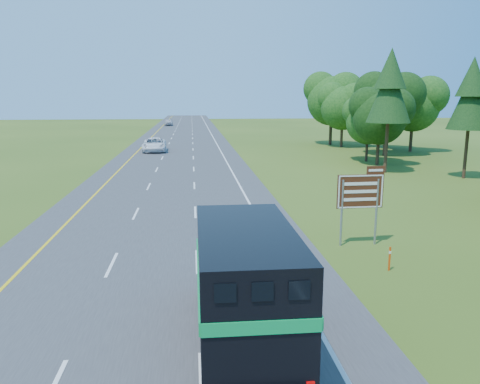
{
  "coord_description": "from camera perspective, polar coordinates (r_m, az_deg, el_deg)",
  "views": [
    {
      "loc": [
        1.71,
        -8.49,
        7.08
      ],
      "look_at": [
        4.37,
        17.35,
        1.81
      ],
      "focal_mm": 35.0,
      "sensor_mm": 36.0,
      "label": 1
    }
  ],
  "objects": [
    {
      "name": "white_suv",
      "position": [
        63.04,
        -10.4,
        5.7
      ],
      "size": [
        3.2,
        6.56,
        1.79
      ],
      "primitive_type": "imported",
      "rotation": [
        0.0,
        0.0,
        0.03
      ],
      "color": "white",
      "rests_on": "road"
    },
    {
      "name": "lane_markings",
      "position": [
        58.94,
        -7.51,
        4.53
      ],
      "size": [
        11.15,
        260.0,
        0.01
      ],
      "color": "yellow",
      "rests_on": "road"
    },
    {
      "name": "exit_sign",
      "position": [
        23.07,
        14.53,
        -0.29
      ],
      "size": [
        2.29,
        0.16,
        3.88
      ],
      "rotation": [
        0.0,
        0.0,
        0.03
      ],
      "color": "gray",
      "rests_on": "ground"
    },
    {
      "name": "delineator",
      "position": [
        20.51,
        17.78,
        -7.66
      ],
      "size": [
        0.08,
        0.05,
        1.03
      ],
      "color": "#E3400B",
      "rests_on": "ground"
    },
    {
      "name": "far_car",
      "position": [
        121.06,
        -8.72,
        8.42
      ],
      "size": [
        2.09,
        5.01,
        1.7
      ],
      "primitive_type": "imported",
      "rotation": [
        0.0,
        0.0,
        0.02
      ],
      "color": "#B7B7BE",
      "rests_on": "road"
    },
    {
      "name": "road",
      "position": [
        58.94,
        -7.51,
        4.5
      ],
      "size": [
        15.0,
        260.0,
        0.04
      ],
      "primitive_type": "cube",
      "color": "#38383A",
      "rests_on": "ground"
    },
    {
      "name": "tree_wall_right",
      "position": [
        45.53,
        26.72,
        8.92
      ],
      "size": [
        16.0,
        100.0,
        12.0
      ],
      "primitive_type": null,
      "color": "#0F3810",
      "rests_on": "ground"
    },
    {
      "name": "horse_truck",
      "position": [
        13.52,
        0.44,
        -10.71
      ],
      "size": [
        2.65,
        8.19,
        3.62
      ],
      "rotation": [
        0.0,
        0.0,
        -0.0
      ],
      "color": "black",
      "rests_on": "road"
    }
  ]
}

